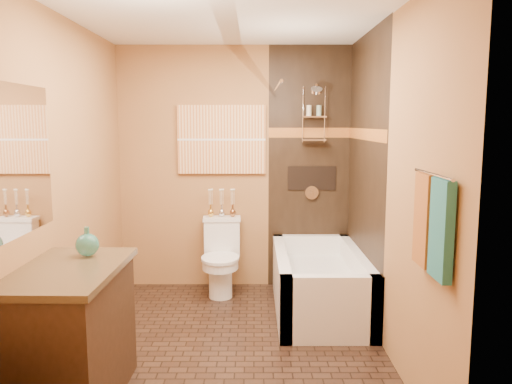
{
  "coord_description": "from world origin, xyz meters",
  "views": [
    {
      "loc": [
        0.21,
        -3.67,
        1.72
      ],
      "look_at": [
        0.22,
        0.4,
        1.15
      ],
      "focal_mm": 35.0,
      "sensor_mm": 36.0,
      "label": 1
    }
  ],
  "objects_px": {
    "toilet": "(221,257)",
    "vanity": "(69,336)",
    "bathtub": "(319,287)",
    "sunset_painting": "(222,140)"
  },
  "relations": [
    {
      "from": "toilet",
      "to": "vanity",
      "type": "xyz_separation_m",
      "value": [
        -0.79,
        -2.0,
        0.05
      ]
    },
    {
      "from": "sunset_painting",
      "to": "vanity",
      "type": "xyz_separation_m",
      "value": [
        -0.79,
        -2.26,
        -1.12
      ]
    },
    {
      "from": "bathtub",
      "to": "toilet",
      "type": "height_order",
      "value": "toilet"
    },
    {
      "from": "bathtub",
      "to": "vanity",
      "type": "distance_m",
      "value": 2.32
    },
    {
      "from": "sunset_painting",
      "to": "bathtub",
      "type": "relative_size",
      "value": 0.6
    },
    {
      "from": "bathtub",
      "to": "toilet",
      "type": "distance_m",
      "value": 1.06
    },
    {
      "from": "bathtub",
      "to": "vanity",
      "type": "bearing_deg",
      "value": -138.34
    },
    {
      "from": "toilet",
      "to": "vanity",
      "type": "bearing_deg",
      "value": -114.27
    },
    {
      "from": "sunset_painting",
      "to": "bathtub",
      "type": "distance_m",
      "value": 1.78
    },
    {
      "from": "bathtub",
      "to": "toilet",
      "type": "bearing_deg",
      "value": 153.31
    }
  ]
}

